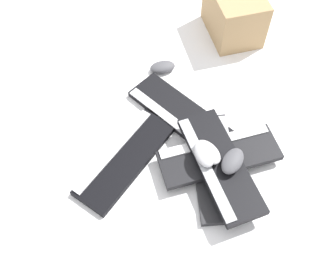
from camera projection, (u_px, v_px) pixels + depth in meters
ground_plane at (190, 134)px, 1.46m from camera, size 3.20×3.20×0.00m
keyboard_0 at (215, 166)px, 1.37m from camera, size 0.37×0.45×0.03m
keyboard_1 at (179, 113)px, 1.50m from camera, size 0.46×0.24×0.03m
keyboard_2 at (125, 159)px, 1.39m from camera, size 0.18×0.45×0.03m
keyboard_3 at (219, 155)px, 1.36m from camera, size 0.41×0.42×0.03m
keyboard_4 at (219, 164)px, 1.31m from camera, size 0.44×0.39×0.03m
mouse_0 at (204, 154)px, 1.29m from camera, size 0.13×0.12×0.04m
mouse_1 at (163, 67)px, 1.63m from camera, size 0.13×0.12×0.04m
mouse_2 at (233, 161)px, 1.27m from camera, size 0.07×0.11×0.04m
mouse_3 at (208, 152)px, 1.29m from camera, size 0.13×0.10×0.04m
cable_0 at (177, 122)px, 1.49m from camera, size 0.46×0.17×0.01m
cardboard_box at (234, 13)px, 1.69m from camera, size 0.35×0.35×0.21m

